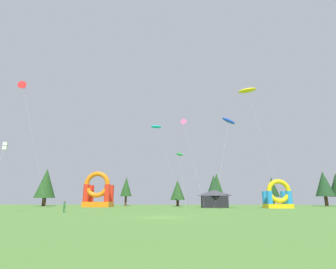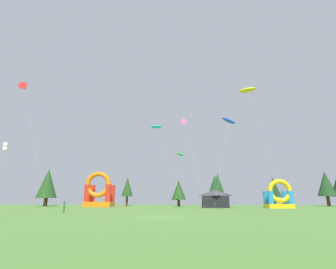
{
  "view_description": "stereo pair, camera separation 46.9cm",
  "coord_description": "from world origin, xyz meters",
  "px_view_note": "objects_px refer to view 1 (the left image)",
  "views": [
    {
      "loc": [
        1.88,
        -27.92,
        1.84
      ],
      "look_at": [
        0.0,
        15.69,
        12.66
      ],
      "focal_mm": 27.82,
      "sensor_mm": 36.0,
      "label": 1
    },
    {
      "loc": [
        2.35,
        -27.9,
        1.84
      ],
      "look_at": [
        0.0,
        15.69,
        12.66
      ],
      "focal_mm": 27.82,
      "sensor_mm": 36.0,
      "label": 2
    }
  ],
  "objects_px": {
    "kite_red_delta": "(23,87)",
    "festival_tent": "(214,199)",
    "kite_blue_parafoil": "(229,121)",
    "kite_white_box": "(5,146)",
    "person_far_side": "(64,206)",
    "inflatable_red_slide": "(278,198)",
    "inflatable_blue_arch": "(98,194)",
    "kite_yellow_parafoil": "(247,91)",
    "kite_cyan_parafoil": "(156,127)",
    "kite_pink_diamond": "(184,123)",
    "kite_green_parafoil": "(180,154)"
  },
  "relations": [
    {
      "from": "kite_yellow_parafoil",
      "to": "festival_tent",
      "type": "xyz_separation_m",
      "value": [
        -4.9,
        14.43,
        -18.99
      ]
    },
    {
      "from": "kite_yellow_parafoil",
      "to": "kite_cyan_parafoil",
      "type": "distance_m",
      "value": 17.75
    },
    {
      "from": "kite_red_delta",
      "to": "inflatable_red_slide",
      "type": "distance_m",
      "value": 53.3
    },
    {
      "from": "inflatable_red_slide",
      "to": "inflatable_blue_arch",
      "type": "distance_m",
      "value": 39.58
    },
    {
      "from": "kite_pink_diamond",
      "to": "kite_blue_parafoil",
      "type": "xyz_separation_m",
      "value": [
        7.28,
        -6.15,
        -1.57
      ]
    },
    {
      "from": "kite_red_delta",
      "to": "festival_tent",
      "type": "bearing_deg",
      "value": 26.04
    },
    {
      "from": "person_far_side",
      "to": "inflatable_blue_arch",
      "type": "xyz_separation_m",
      "value": [
        -3.24,
        25.2,
        2.04
      ]
    },
    {
      "from": "kite_green_parafoil",
      "to": "kite_red_delta",
      "type": "distance_m",
      "value": 34.12
    },
    {
      "from": "festival_tent",
      "to": "kite_yellow_parafoil",
      "type": "bearing_deg",
      "value": -71.25
    },
    {
      "from": "kite_blue_parafoil",
      "to": "person_far_side",
      "type": "relative_size",
      "value": 9.54
    },
    {
      "from": "kite_green_parafoil",
      "to": "kite_blue_parafoil",
      "type": "bearing_deg",
      "value": -65.43
    },
    {
      "from": "kite_red_delta",
      "to": "festival_tent",
      "type": "relative_size",
      "value": 4.05
    },
    {
      "from": "kite_cyan_parafoil",
      "to": "festival_tent",
      "type": "height_order",
      "value": "kite_cyan_parafoil"
    },
    {
      "from": "kite_yellow_parafoil",
      "to": "kite_blue_parafoil",
      "type": "height_order",
      "value": "kite_yellow_parafoil"
    },
    {
      "from": "kite_green_parafoil",
      "to": "kite_cyan_parafoil",
      "type": "height_order",
      "value": "kite_cyan_parafoil"
    },
    {
      "from": "kite_cyan_parafoil",
      "to": "inflatable_blue_arch",
      "type": "xyz_separation_m",
      "value": [
        -14.95,
        16.66,
        -11.37
      ]
    },
    {
      "from": "kite_white_box",
      "to": "person_far_side",
      "type": "distance_m",
      "value": 12.15
    },
    {
      "from": "person_far_side",
      "to": "kite_green_parafoil",
      "type": "bearing_deg",
      "value": -179.71
    },
    {
      "from": "inflatable_blue_arch",
      "to": "festival_tent",
      "type": "height_order",
      "value": "inflatable_blue_arch"
    },
    {
      "from": "kite_yellow_parafoil",
      "to": "person_far_side",
      "type": "distance_m",
      "value": 35.48
    },
    {
      "from": "person_far_side",
      "to": "festival_tent",
      "type": "xyz_separation_m",
      "value": [
        23.31,
        22.53,
        0.95
      ]
    },
    {
      "from": "kite_yellow_parafoil",
      "to": "festival_tent",
      "type": "height_order",
      "value": "kite_yellow_parafoil"
    },
    {
      "from": "inflatable_red_slide",
      "to": "kite_pink_diamond",
      "type": "bearing_deg",
      "value": -157.03
    },
    {
      "from": "kite_pink_diamond",
      "to": "kite_blue_parafoil",
      "type": "bearing_deg",
      "value": -40.17
    },
    {
      "from": "person_far_side",
      "to": "inflatable_red_slide",
      "type": "height_order",
      "value": "inflatable_red_slide"
    },
    {
      "from": "kite_white_box",
      "to": "kite_cyan_parafoil",
      "type": "height_order",
      "value": "kite_cyan_parafoil"
    },
    {
      "from": "kite_green_parafoil",
      "to": "kite_pink_diamond",
      "type": "distance_m",
      "value": 12.35
    },
    {
      "from": "kite_white_box",
      "to": "kite_pink_diamond",
      "type": "relative_size",
      "value": 0.58
    },
    {
      "from": "kite_blue_parafoil",
      "to": "kite_white_box",
      "type": "bearing_deg",
      "value": -169.21
    },
    {
      "from": "kite_blue_parafoil",
      "to": "person_far_side",
      "type": "xyz_separation_m",
      "value": [
        -24.0,
        -5.3,
        -13.4
      ]
    },
    {
      "from": "kite_cyan_parafoil",
      "to": "kite_blue_parafoil",
      "type": "height_order",
      "value": "kite_blue_parafoil"
    },
    {
      "from": "kite_cyan_parafoil",
      "to": "kite_pink_diamond",
      "type": "bearing_deg",
      "value": 30.09
    },
    {
      "from": "kite_red_delta",
      "to": "kite_blue_parafoil",
      "type": "bearing_deg",
      "value": -0.16
    },
    {
      "from": "kite_red_delta",
      "to": "kite_white_box",
      "type": "bearing_deg",
      "value": -66.1
    },
    {
      "from": "kite_blue_parafoil",
      "to": "kite_cyan_parafoil",
      "type": "bearing_deg",
      "value": 165.24
    },
    {
      "from": "inflatable_red_slide",
      "to": "festival_tent",
      "type": "distance_m",
      "value": 12.95
    },
    {
      "from": "kite_green_parafoil",
      "to": "person_far_side",
      "type": "bearing_deg",
      "value": -124.55
    },
    {
      "from": "kite_green_parafoil",
      "to": "kite_blue_parafoil",
      "type": "xyz_separation_m",
      "value": [
        8.12,
        -17.77,
        2.53
      ]
    },
    {
      "from": "kite_yellow_parafoil",
      "to": "inflatable_blue_arch",
      "type": "bearing_deg",
      "value": 151.46
    },
    {
      "from": "inflatable_red_slide",
      "to": "kite_yellow_parafoil",
      "type": "bearing_deg",
      "value": -123.9
    },
    {
      "from": "kite_pink_diamond",
      "to": "festival_tent",
      "type": "xyz_separation_m",
      "value": [
        6.59,
        11.08,
        -14.02
      ]
    },
    {
      "from": "kite_white_box",
      "to": "kite_cyan_parafoil",
      "type": "bearing_deg",
      "value": 24.76
    },
    {
      "from": "kite_blue_parafoil",
      "to": "festival_tent",
      "type": "height_order",
      "value": "kite_blue_parafoil"
    },
    {
      "from": "kite_blue_parafoil",
      "to": "festival_tent",
      "type": "xyz_separation_m",
      "value": [
        -0.69,
        17.23,
        -12.45
      ]
    },
    {
      "from": "kite_cyan_parafoil",
      "to": "inflatable_red_slide",
      "type": "relative_size",
      "value": 2.54
    },
    {
      "from": "kite_cyan_parafoil",
      "to": "inflatable_blue_arch",
      "type": "height_order",
      "value": "kite_cyan_parafoil"
    },
    {
      "from": "kite_yellow_parafoil",
      "to": "kite_pink_diamond",
      "type": "bearing_deg",
      "value": 163.76
    },
    {
      "from": "festival_tent",
      "to": "person_far_side",
      "type": "bearing_deg",
      "value": -135.98
    },
    {
      "from": "kite_red_delta",
      "to": "festival_tent",
      "type": "height_order",
      "value": "kite_red_delta"
    },
    {
      "from": "kite_pink_diamond",
      "to": "kite_red_delta",
      "type": "bearing_deg",
      "value": -168.01
    }
  ]
}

